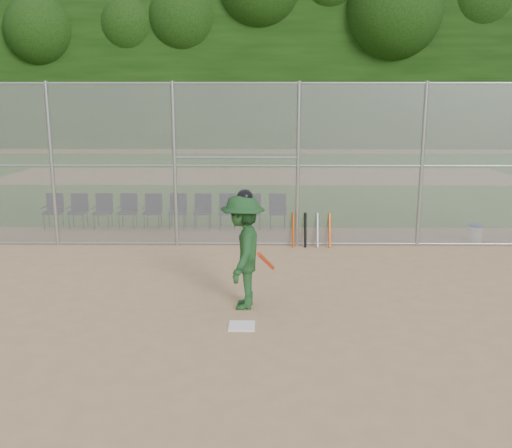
{
  "coord_description": "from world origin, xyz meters",
  "views": [
    {
      "loc": [
        0.1,
        -8.81,
        3.61
      ],
      "look_at": [
        0.0,
        2.5,
        1.1
      ],
      "focal_mm": 40.0,
      "sensor_mm": 36.0,
      "label": 1
    }
  ],
  "objects_px": {
    "chair_0": "(53,211)",
    "home_plate": "(242,326)",
    "batter_at_plate": "(243,251)",
    "water_cooler": "(475,233)"
  },
  "relations": [
    {
      "from": "home_plate",
      "to": "chair_0",
      "type": "relative_size",
      "value": 0.44
    },
    {
      "from": "home_plate",
      "to": "chair_0",
      "type": "xyz_separation_m",
      "value": [
        -5.57,
        7.09,
        0.47
      ]
    },
    {
      "from": "batter_at_plate",
      "to": "water_cooler",
      "type": "bearing_deg",
      "value": 39.06
    },
    {
      "from": "water_cooler",
      "to": "chair_0",
      "type": "bearing_deg",
      "value": 172.57
    },
    {
      "from": "batter_at_plate",
      "to": "water_cooler",
      "type": "distance_m",
      "value": 7.51
    },
    {
      "from": "chair_0",
      "to": "home_plate",
      "type": "bearing_deg",
      "value": -51.86
    },
    {
      "from": "water_cooler",
      "to": "chair_0",
      "type": "xyz_separation_m",
      "value": [
        -11.36,
        1.48,
        0.25
      ]
    },
    {
      "from": "home_plate",
      "to": "water_cooler",
      "type": "bearing_deg",
      "value": 44.07
    },
    {
      "from": "water_cooler",
      "to": "chair_0",
      "type": "height_order",
      "value": "chair_0"
    },
    {
      "from": "home_plate",
      "to": "batter_at_plate",
      "type": "bearing_deg",
      "value": 90.31
    }
  ]
}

